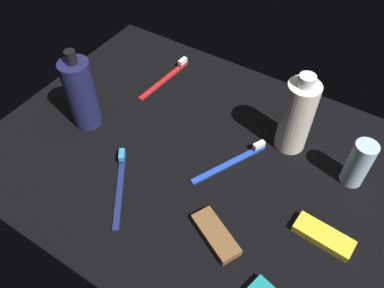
% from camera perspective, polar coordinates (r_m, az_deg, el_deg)
% --- Properties ---
extents(ground_plane, '(0.84, 0.64, 0.01)m').
position_cam_1_polar(ground_plane, '(0.81, 0.00, -1.67)').
color(ground_plane, black).
extents(lotion_bottle, '(0.06, 0.06, 0.19)m').
position_cam_1_polar(lotion_bottle, '(0.85, -16.14, 7.22)').
color(lotion_bottle, '#1C1E49').
rests_on(lotion_bottle, ground_plane).
extents(bodywash_bottle, '(0.06, 0.06, 0.18)m').
position_cam_1_polar(bodywash_bottle, '(0.79, 15.31, 4.08)').
color(bodywash_bottle, silver).
rests_on(bodywash_bottle, ground_plane).
extents(deodorant_stick, '(0.04, 0.04, 0.10)m').
position_cam_1_polar(deodorant_stick, '(0.79, 23.52, -2.68)').
color(deodorant_stick, silver).
rests_on(deodorant_stick, ground_plane).
extents(toothbrush_blue, '(0.09, 0.17, 0.02)m').
position_cam_1_polar(toothbrush_blue, '(0.79, 6.24, -2.41)').
color(toothbrush_blue, blue).
rests_on(toothbrush_blue, ground_plane).
extents(toothbrush_red, '(0.03, 0.18, 0.02)m').
position_cam_1_polar(toothbrush_red, '(0.98, -3.73, 9.99)').
color(toothbrush_red, red).
rests_on(toothbrush_red, ground_plane).
extents(toothbrush_navy, '(0.11, 0.15, 0.02)m').
position_cam_1_polar(toothbrush_navy, '(0.76, -10.67, -5.70)').
color(toothbrush_navy, navy).
rests_on(toothbrush_navy, ground_plane).
extents(snack_bar_brown, '(0.11, 0.08, 0.01)m').
position_cam_1_polar(snack_bar_brown, '(0.69, 3.54, -13.29)').
color(snack_bar_brown, brown).
rests_on(snack_bar_brown, ground_plane).
extents(snack_bar_yellow, '(0.11, 0.05, 0.01)m').
position_cam_1_polar(snack_bar_yellow, '(0.73, 18.96, -12.81)').
color(snack_bar_yellow, yellow).
rests_on(snack_bar_yellow, ground_plane).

